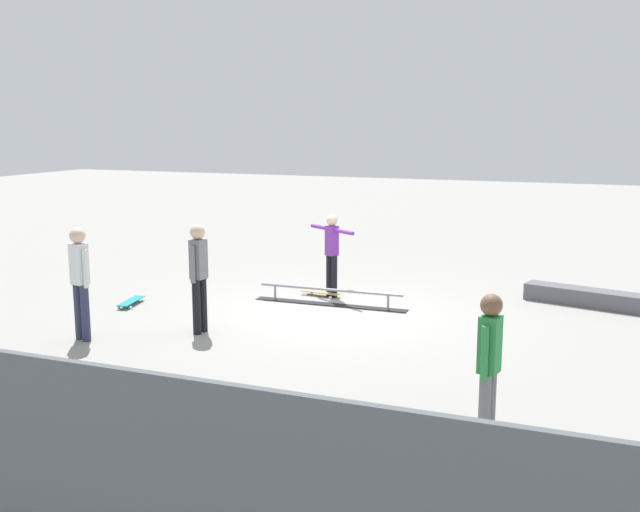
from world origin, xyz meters
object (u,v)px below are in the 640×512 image
at_px(grind_rail, 330,298).
at_px(skateboard_main, 321,292).
at_px(bystander_grey_shirt, 199,272).
at_px(skater_main, 332,249).
at_px(bystander_green_shirt, 489,363).
at_px(bystander_white_shirt, 80,277).
at_px(skate_ledge, 589,298).
at_px(loose_skateboard_teal, 131,301).

distance_m(grind_rail, skateboard_main, 0.71).
relative_size(skateboard_main, bystander_grey_shirt, 0.47).
relative_size(skater_main, bystander_green_shirt, 0.97).
height_order(skater_main, bystander_green_shirt, bystander_green_shirt).
xyz_separation_m(skater_main, bystander_white_shirt, (2.55, 4.11, 0.07)).
bearing_deg(bystander_grey_shirt, skate_ledge, 130.59).
height_order(skater_main, skateboard_main, skater_main).
xyz_separation_m(grind_rail, skateboard_main, (0.41, -0.57, -0.06)).
bearing_deg(skate_ledge, skater_main, 12.70).
xyz_separation_m(skate_ledge, bystander_green_shirt, (0.77, 6.76, 0.78)).
distance_m(skater_main, loose_skateboard_teal, 3.86).
bearing_deg(skater_main, skateboard_main, 50.18).
relative_size(skateboard_main, bystander_white_shirt, 0.47).
distance_m(skate_ledge, bystander_white_shirt, 8.88).
bearing_deg(bystander_green_shirt, bystander_white_shirt, 86.16).
xyz_separation_m(bystander_green_shirt, bystander_grey_shirt, (4.94, -2.62, 0.06)).
xyz_separation_m(bystander_green_shirt, loose_skateboard_teal, (7.05, -3.71, -0.86)).
distance_m(bystander_green_shirt, bystander_grey_shirt, 5.59).
height_order(skater_main, bystander_grey_shirt, bystander_grey_shirt).
distance_m(skater_main, skateboard_main, 0.88).
xyz_separation_m(skate_ledge, bystander_grey_shirt, (5.71, 4.14, 0.83)).
distance_m(skater_main, bystander_grey_shirt, 3.28).
bearing_deg(bystander_grey_shirt, grind_rail, 157.10).
distance_m(skate_ledge, loose_skateboard_teal, 8.39).
xyz_separation_m(skateboard_main, bystander_grey_shirt, (0.87, 3.03, 0.91)).
bearing_deg(bystander_white_shirt, skater_main, -105.74).
bearing_deg(grind_rail, bystander_white_shirt, 50.28).
bearing_deg(bystander_green_shirt, skate_ledge, 3.74).
bearing_deg(skate_ledge, bystander_grey_shirt, 35.97).
xyz_separation_m(skateboard_main, loose_skateboard_teal, (2.98, 1.95, 0.00)).
relative_size(grind_rail, skater_main, 1.84).
xyz_separation_m(skater_main, bystander_grey_shirt, (1.07, 3.10, 0.06)).
height_order(skateboard_main, loose_skateboard_teal, same).
relative_size(bystander_white_shirt, loose_skateboard_teal, 2.13).
height_order(skateboard_main, bystander_grey_shirt, bystander_grey_shirt).
xyz_separation_m(bystander_green_shirt, bystander_white_shirt, (6.42, -1.61, 0.06)).
distance_m(skateboard_main, loose_skateboard_teal, 3.56).
relative_size(skater_main, loose_skateboard_teal, 1.93).
bearing_deg(skateboard_main, bystander_grey_shirt, -98.20).
bearing_deg(skateboard_main, bystander_white_shirt, -112.31).
height_order(skate_ledge, skater_main, skater_main).
xyz_separation_m(skate_ledge, skater_main, (4.63, 1.04, 0.77)).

